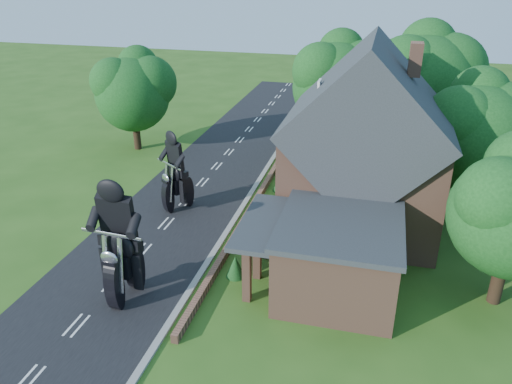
% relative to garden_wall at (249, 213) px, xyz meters
% --- Properties ---
extents(ground, '(120.00, 120.00, 0.00)m').
position_rel_garden_wall_xyz_m(ground, '(-4.30, -5.00, -0.20)').
color(ground, '#2A5117').
rests_on(ground, ground).
extents(road, '(7.00, 80.00, 0.02)m').
position_rel_garden_wall_xyz_m(road, '(-4.30, -5.00, -0.19)').
color(road, black).
rests_on(road, ground).
extents(kerb, '(0.30, 80.00, 0.12)m').
position_rel_garden_wall_xyz_m(kerb, '(-0.65, -5.00, -0.14)').
color(kerb, gray).
rests_on(kerb, ground).
extents(garden_wall, '(0.30, 22.00, 0.40)m').
position_rel_garden_wall_xyz_m(garden_wall, '(0.00, 0.00, 0.00)').
color(garden_wall, brown).
rests_on(garden_wall, ground).
extents(house, '(9.54, 8.64, 10.24)m').
position_rel_garden_wall_xyz_m(house, '(6.19, 1.00, 4.14)').
color(house, brown).
rests_on(house, ground).
extents(annex, '(7.05, 5.94, 3.44)m').
position_rel_garden_wall_xyz_m(annex, '(5.57, -5.80, 1.57)').
color(annex, brown).
rests_on(annex, ground).
extents(tree_house_right, '(6.51, 6.00, 8.40)m').
position_rel_garden_wall_xyz_m(tree_house_right, '(12.35, 3.62, 4.99)').
color(tree_house_right, black).
rests_on(tree_house_right, ground).
extents(tree_behind_house, '(7.81, 7.20, 10.08)m').
position_rel_garden_wall_xyz_m(tree_behind_house, '(9.88, 11.14, 6.03)').
color(tree_behind_house, black).
rests_on(tree_behind_house, ground).
extents(tree_behind_left, '(6.94, 6.40, 9.16)m').
position_rel_garden_wall_xyz_m(tree_behind_left, '(3.86, 12.13, 5.53)').
color(tree_behind_left, black).
rests_on(tree_behind_left, ground).
extents(tree_far_road, '(6.08, 5.60, 7.84)m').
position_rel_garden_wall_xyz_m(tree_far_road, '(-11.16, 9.11, 4.64)').
color(tree_far_road, black).
rests_on(tree_far_road, ground).
extents(shrub_a, '(0.90, 0.90, 1.10)m').
position_rel_garden_wall_xyz_m(shrub_a, '(1.00, -6.00, 0.35)').
color(shrub_a, '#113815').
rests_on(shrub_a, ground).
extents(shrub_b, '(0.90, 0.90, 1.10)m').
position_rel_garden_wall_xyz_m(shrub_b, '(1.00, -3.50, 0.35)').
color(shrub_b, '#113815').
rests_on(shrub_b, ground).
extents(shrub_c, '(0.90, 0.90, 1.10)m').
position_rel_garden_wall_xyz_m(shrub_c, '(1.00, -1.00, 0.35)').
color(shrub_c, '#113815').
rests_on(shrub_c, ground).
extents(shrub_d, '(0.90, 0.90, 1.10)m').
position_rel_garden_wall_xyz_m(shrub_d, '(1.00, 4.00, 0.35)').
color(shrub_d, '#113815').
rests_on(shrub_d, ground).
extents(shrub_e, '(0.90, 0.90, 1.10)m').
position_rel_garden_wall_xyz_m(shrub_e, '(1.00, 6.50, 0.35)').
color(shrub_e, '#113815').
rests_on(shrub_e, ground).
extents(shrub_f, '(0.90, 0.90, 1.10)m').
position_rel_garden_wall_xyz_m(shrub_f, '(1.00, 9.00, 0.35)').
color(shrub_f, '#113815').
rests_on(shrub_f, ground).
extents(motorcycle_lead, '(0.59, 1.89, 1.74)m').
position_rel_garden_wall_xyz_m(motorcycle_lead, '(-3.16, -8.79, 0.67)').
color(motorcycle_lead, black).
rests_on(motorcycle_lead, ground).
extents(motorcycle_follow, '(1.20, 1.54, 1.47)m').
position_rel_garden_wall_xyz_m(motorcycle_follow, '(-4.33, -0.07, 0.54)').
color(motorcycle_follow, black).
rests_on(motorcycle_follow, ground).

